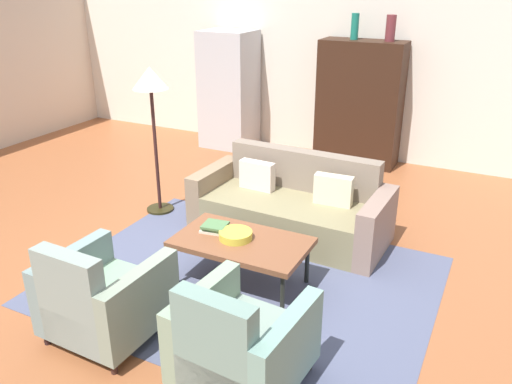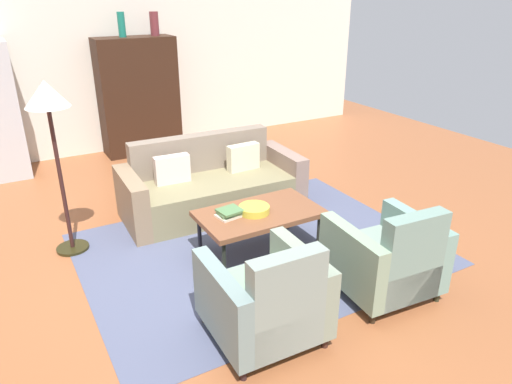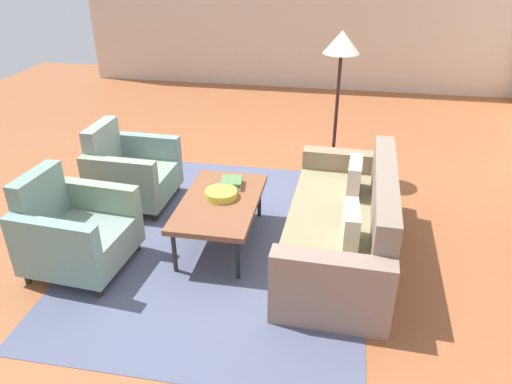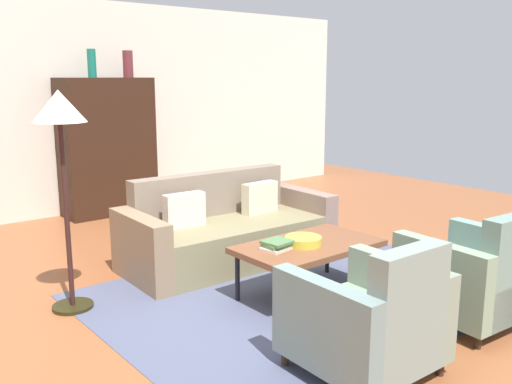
% 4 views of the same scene
% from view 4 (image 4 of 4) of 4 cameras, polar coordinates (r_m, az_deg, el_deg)
% --- Properties ---
extents(ground_plane, '(11.84, 11.84, 0.00)m').
position_cam_4_polar(ground_plane, '(4.56, -0.71, -11.76)').
color(ground_plane, brown).
extents(wall_back, '(9.87, 0.12, 2.80)m').
position_cam_4_polar(wall_back, '(7.75, -19.70, 7.98)').
color(wall_back, silver).
rests_on(wall_back, ground).
extents(area_rug, '(3.40, 2.60, 0.01)m').
position_cam_4_polar(area_rug, '(4.86, 4.84, -10.20)').
color(area_rug, '#4C526C').
rests_on(area_rug, ground).
extents(couch, '(2.13, 0.97, 0.86)m').
position_cam_4_polar(couch, '(5.60, -3.19, -4.12)').
color(couch, '#7D7452').
rests_on(couch, ground).
extents(coffee_table, '(1.20, 0.70, 0.45)m').
position_cam_4_polar(coffee_table, '(4.69, 5.35, -5.71)').
color(coffee_table, black).
rests_on(coffee_table, ground).
extents(armchair_left, '(0.82, 0.82, 0.88)m').
position_cam_4_polar(armchair_left, '(3.56, 11.69, -12.92)').
color(armchair_left, '#3C2A20').
rests_on(armchair_left, ground).
extents(armchair_right, '(0.86, 0.86, 0.88)m').
position_cam_4_polar(armchair_right, '(4.50, 21.51, -8.23)').
color(armchair_right, '#361A1D').
rests_on(armchair_right, ground).
extents(fruit_bowl, '(0.30, 0.30, 0.07)m').
position_cam_4_polar(fruit_bowl, '(4.63, 4.84, -4.99)').
color(fruit_bowl, gold).
rests_on(fruit_bowl, coffee_table).
extents(book_stack, '(0.28, 0.22, 0.07)m').
position_cam_4_polar(book_stack, '(4.50, 2.21, -5.42)').
color(book_stack, beige).
rests_on(book_stack, coffee_table).
extents(cabinet, '(1.20, 0.51, 1.80)m').
position_cam_4_polar(cabinet, '(7.67, -14.94, 4.47)').
color(cabinet, black).
rests_on(cabinet, ground).
extents(vase_tall, '(0.11, 0.11, 0.36)m').
position_cam_4_polar(vase_tall, '(7.55, -16.43, 12.50)').
color(vase_tall, '#18715E').
rests_on(vase_tall, cabinet).
extents(vase_round, '(0.13, 0.13, 0.35)m').
position_cam_4_polar(vase_round, '(7.76, -12.95, 12.61)').
color(vase_round, brown).
rests_on(vase_round, cabinet).
extents(floor_lamp, '(0.40, 0.40, 1.72)m').
position_cam_4_polar(floor_lamp, '(4.44, -19.36, 6.27)').
color(floor_lamp, black).
rests_on(floor_lamp, ground).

